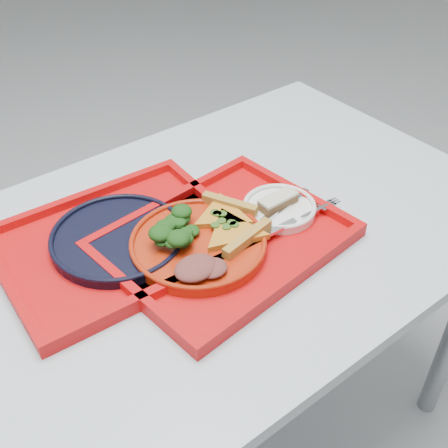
{
  "coord_description": "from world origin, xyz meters",
  "views": [
    {
      "loc": [
        -0.35,
        -0.71,
        1.48
      ],
      "look_at": [
        0.18,
        -0.03,
        0.78
      ],
      "focal_mm": 45.0,
      "sensor_mm": 36.0,
      "label": 1
    }
  ],
  "objects": [
    {
      "name": "side_plate",
      "position": [
        0.31,
        -0.05,
        0.77
      ],
      "size": [
        0.15,
        0.15,
        0.01
      ],
      "primitive_type": "cylinder",
      "color": "white",
      "rests_on": "tray_main"
    },
    {
      "name": "dessert_bar",
      "position": [
        0.31,
        -0.04,
        0.79
      ],
      "size": [
        0.09,
        0.03,
        0.02
      ],
      "rotation": [
        0.0,
        0.0,
        0.01
      ],
      "color": "#4B2F19",
      "rests_on": "side_plate"
    },
    {
      "name": "tray_far",
      "position": [
        0.0,
        0.07,
        0.76
      ],
      "size": [
        0.47,
        0.37,
        0.01
      ],
      "primitive_type": "cube",
      "rotation": [
        0.0,
        0.0,
        -0.05
      ],
      "color": "#C00A0B",
      "rests_on": "table"
    },
    {
      "name": "knife",
      "position": [
        0.31,
        -0.06,
        0.78
      ],
      "size": [
        0.18,
        0.05,
        0.01
      ],
      "primitive_type": "cube",
      "rotation": [
        0.0,
        0.0,
        0.18
      ],
      "color": "silver",
      "rests_on": "side_plate"
    },
    {
      "name": "dinner_plate",
      "position": [
        0.11,
        -0.04,
        0.77
      ],
      "size": [
        0.26,
        0.26,
        0.02
      ],
      "primitive_type": "cylinder",
      "color": "#A8230B",
      "rests_on": "tray_main"
    },
    {
      "name": "fork",
      "position": [
        0.32,
        -0.11,
        0.78
      ],
      "size": [
        0.19,
        0.03,
        0.01
      ],
      "primitive_type": "cube",
      "rotation": [
        0.0,
        0.0,
        -0.03
      ],
      "color": "silver",
      "rests_on": "side_plate"
    },
    {
      "name": "tray_main",
      "position": [
        0.17,
        -0.05,
        0.76
      ],
      "size": [
        0.48,
        0.39,
        0.01
      ],
      "primitive_type": "cube",
      "rotation": [
        0.0,
        0.0,
        0.1
      ],
      "color": "#C00A0B",
      "rests_on": "table"
    },
    {
      "name": "salad_heap",
      "position": [
        0.08,
        -0.0,
        0.81
      ],
      "size": [
        0.1,
        0.09,
        0.05
      ],
      "primitive_type": "ellipsoid",
      "color": "black",
      "rests_on": "dinner_plate"
    },
    {
      "name": "table",
      "position": [
        0.0,
        0.0,
        0.68
      ],
      "size": [
        1.6,
        0.8,
        0.75
      ],
      "color": "#AAB3BE",
      "rests_on": "ground"
    },
    {
      "name": "navy_plate",
      "position": [
        0.0,
        0.07,
        0.77
      ],
      "size": [
        0.26,
        0.26,
        0.02
      ],
      "primitive_type": "cylinder",
      "color": "black",
      "rests_on": "tray_far"
    },
    {
      "name": "meat_portion",
      "position": [
        0.06,
        -0.11,
        0.79
      ],
      "size": [
        0.08,
        0.07,
        0.02
      ],
      "primitive_type": "ellipsoid",
      "color": "brown",
      "rests_on": "dinner_plate"
    },
    {
      "name": "pizza_slice_b",
      "position": [
        0.19,
        -0.01,
        0.79
      ],
      "size": [
        0.17,
        0.16,
        0.02
      ],
      "primitive_type": null,
      "rotation": [
        0.0,
        0.0,
        3.6
      ],
      "color": "gold",
      "rests_on": "dinner_plate"
    },
    {
      "name": "pizza_slice_a",
      "position": [
        0.18,
        -0.06,
        0.79
      ],
      "size": [
        0.15,
        0.16,
        0.02
      ],
      "primitive_type": null,
      "rotation": [
        0.0,
        0.0,
        1.75
      ],
      "color": "gold",
      "rests_on": "dinner_plate"
    }
  ]
}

